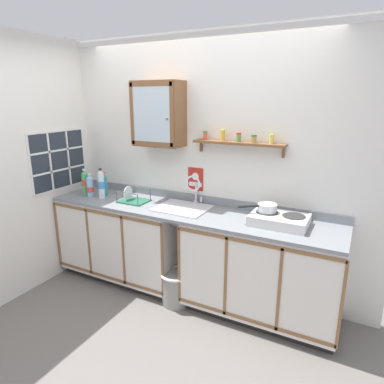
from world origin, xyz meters
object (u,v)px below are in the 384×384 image
saucepan (266,207)px  wall_cabinet (158,114)px  bottle_soda_green_0 (85,183)px  warning_sign (196,179)px  hot_plate_stove (279,220)px  bottle_water_clear_1 (101,184)px  trash_bin (177,287)px  bottle_water_blue_3 (90,187)px  dish_rack (133,199)px  bottle_detergent_teal_2 (104,185)px  sink (184,210)px

saucepan → wall_cabinet: size_ratio=0.48×
bottle_soda_green_0 → warning_sign: 1.26m
saucepan → warning_sign: bearing=163.3°
hot_plate_stove → bottle_water_clear_1: (-1.89, -0.09, 0.11)m
wall_cabinet → trash_bin: 1.72m
bottle_water_blue_3 → warning_sign: bearing=18.3°
dish_rack → saucepan: bearing=2.2°
hot_plate_stove → wall_cabinet: bearing=173.8°
bottle_water_clear_1 → bottle_detergent_teal_2: bearing=115.2°
dish_rack → bottle_detergent_teal_2: bearing=173.9°
bottle_detergent_teal_2 → dish_rack: bearing=-6.1°
sink → dish_rack: sink is taller
bottle_water_clear_1 → trash_bin: bottle_water_clear_1 is taller
warning_sign → bottle_soda_green_0: bearing=-164.4°
dish_rack → trash_bin: (0.62, -0.18, -0.76)m
dish_rack → warning_sign: size_ratio=1.22×
hot_plate_stove → bottle_detergent_teal_2: size_ratio=1.81×
bottle_water_clear_1 → bottle_detergent_teal_2: 0.11m
saucepan → bottle_water_clear_1: bottle_water_clear_1 is taller
bottle_water_blue_3 → warning_sign: (1.11, 0.37, 0.13)m
bottle_detergent_teal_2 → dish_rack: size_ratio=0.91×
bottle_soda_green_0 → bottle_detergent_teal_2: bottle_soda_green_0 is taller
bottle_detergent_teal_2 → trash_bin: bottle_detergent_teal_2 is taller
warning_sign → bottle_water_blue_3: bearing=-161.7°
bottle_soda_green_0 → warning_sign: (1.21, 0.34, 0.10)m
hot_plate_stove → trash_bin: bearing=-166.6°
bottle_water_clear_1 → wall_cabinet: (0.60, 0.23, 0.74)m
hot_plate_stove → bottle_water_blue_3: size_ratio=1.84×
wall_cabinet → bottle_water_blue_3: bearing=-162.2°
saucepan → bottle_water_blue_3: 1.92m
dish_rack → trash_bin: size_ratio=0.86×
hot_plate_stove → bottle_water_clear_1: 1.90m
bottle_detergent_teal_2 → wall_cabinet: (0.65, 0.13, 0.77)m
wall_cabinet → trash_bin: bearing=-42.4°
bottle_soda_green_0 → warning_sign: bearing=15.6°
bottle_water_clear_1 → dish_rack: (0.37, 0.05, -0.13)m
bottle_detergent_teal_2 → bottle_water_clear_1: bearing=-64.8°
hot_plate_stove → bottle_water_blue_3: bottle_water_blue_3 is taller
sink → bottle_soda_green_0: bearing=-175.7°
saucepan → bottle_detergent_teal_2: bottle_detergent_teal_2 is taller
wall_cabinet → warning_sign: (0.35, 0.12, -0.65)m
saucepan → bottle_soda_green_0: (-2.02, -0.09, 0.01)m
bottle_soda_green_0 → hot_plate_stove: bearing=1.9°
bottle_water_clear_1 → warning_sign: warning_sign is taller
saucepan → bottle_soda_green_0: bottle_soda_green_0 is taller
saucepan → bottle_detergent_teal_2: size_ratio=1.14×
saucepan → bottle_water_blue_3: bearing=-176.4°
sink → trash_bin: 0.75m
hot_plate_stove → bottle_soda_green_0: size_ratio=1.62×
hot_plate_stove → warning_sign: 0.99m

